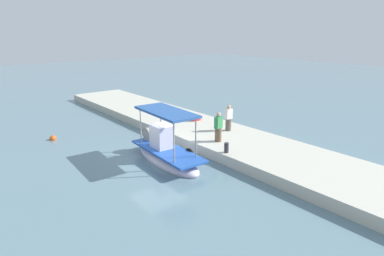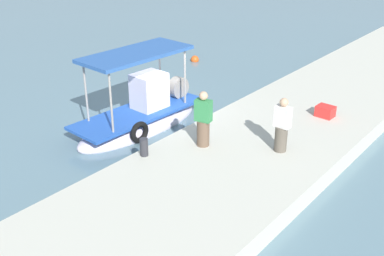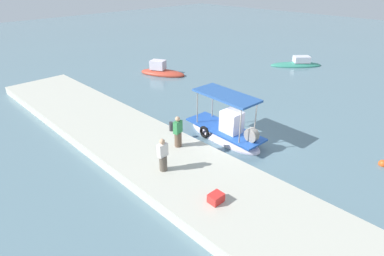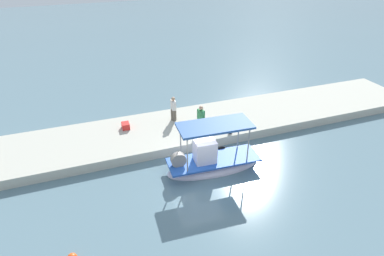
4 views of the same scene
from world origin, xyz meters
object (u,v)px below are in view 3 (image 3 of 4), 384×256
at_px(fisherman_by_crate, 163,156).
at_px(mooring_bollard, 171,126).
at_px(marker_buoy, 383,164).
at_px(moored_boat_mid, 162,72).
at_px(cargo_crate, 216,198).
at_px(moored_boat_near, 297,64).
at_px(fisherman_near_bollard, 178,133).
at_px(main_fishing_boat, 225,132).

relative_size(fisherman_by_crate, mooring_bollard, 3.11).
relative_size(marker_buoy, moored_boat_mid, 0.09).
height_order(cargo_crate, moored_boat_near, moored_boat_near).
height_order(fisherman_near_bollard, marker_buoy, fisherman_near_bollard).
distance_m(mooring_bollard, moored_boat_near, 19.92).
xyz_separation_m(marker_buoy, moored_boat_mid, (-19.91, 1.91, 0.17)).
xyz_separation_m(main_fishing_boat, moored_boat_near, (-4.84, 17.45, -0.33)).
relative_size(fisherman_near_bollard, marker_buoy, 4.10).
distance_m(fisherman_by_crate, marker_buoy, 11.24).
bearing_deg(moored_boat_near, marker_buoy, -48.36).
bearing_deg(main_fishing_boat, fisherman_near_bollard, -100.63).
height_order(marker_buoy, moored_boat_near, moored_boat_near).
bearing_deg(mooring_bollard, cargo_crate, -25.52).
distance_m(marker_buoy, moored_boat_mid, 20.00).
xyz_separation_m(fisherman_near_bollard, moored_boat_mid, (-11.83, 8.69, -1.10)).
relative_size(mooring_bollard, moored_boat_mid, 0.11).
distance_m(mooring_bollard, marker_buoy, 11.33).
bearing_deg(cargo_crate, moored_boat_mid, 146.74).
bearing_deg(fisherman_by_crate, moored_boat_mid, 140.57).
height_order(main_fishing_boat, marker_buoy, main_fishing_boat).
bearing_deg(moored_boat_near, fisherman_near_bollard, -78.38).
height_order(cargo_crate, moored_boat_mid, moored_boat_mid).
relative_size(fisherman_near_bollard, mooring_bollard, 3.23).
bearing_deg(fisherman_by_crate, moored_boat_near, 103.41).
distance_m(fisherman_by_crate, cargo_crate, 3.25).
xyz_separation_m(fisherman_by_crate, cargo_crate, (3.20, 0.06, -0.56)).
distance_m(main_fishing_boat, cargo_crate, 6.35).
bearing_deg(moored_boat_mid, moored_boat_near, 57.59).
height_order(mooring_bollard, cargo_crate, mooring_bollard).
xyz_separation_m(moored_boat_near, moored_boat_mid, (-7.59, -11.95, 0.10)).
bearing_deg(moored_boat_near, moored_boat_mid, -122.41).
distance_m(fisherman_by_crate, moored_boat_mid, 16.84).
height_order(main_fishing_boat, moored_boat_mid, main_fishing_boat).
distance_m(fisherman_near_bollard, fisherman_by_crate, 2.29).
bearing_deg(main_fishing_boat, moored_boat_near, 105.51).
relative_size(cargo_crate, moored_boat_near, 0.11).
distance_m(main_fishing_boat, fisherman_near_bollard, 3.36).
bearing_deg(main_fishing_boat, moored_boat_mid, 156.13).
bearing_deg(marker_buoy, fisherman_by_crate, -128.32).
bearing_deg(cargo_crate, mooring_bollard, 154.48).
bearing_deg(cargo_crate, main_fishing_boat, 126.25).
height_order(fisherman_near_bollard, moored_boat_mid, fisherman_near_bollard).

